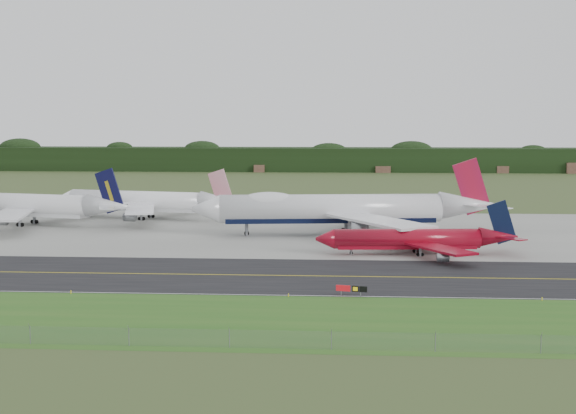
# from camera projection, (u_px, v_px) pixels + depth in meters

# --- Properties ---
(ground) EXTENTS (600.00, 600.00, 0.00)m
(ground) POSITION_uv_depth(u_px,v_px,m) (301.00, 271.00, 141.47)
(ground) COLOR #3B4922
(ground) RESTS_ON ground
(grass_verge) EXTENTS (400.00, 30.00, 0.01)m
(grass_verge) POSITION_uv_depth(u_px,v_px,m) (288.00, 321.00, 106.76)
(grass_verge) COLOR #265B1A
(grass_verge) RESTS_ON ground
(taxiway) EXTENTS (400.00, 32.00, 0.02)m
(taxiway) POSITION_uv_depth(u_px,v_px,m) (300.00, 276.00, 137.51)
(taxiway) COLOR black
(taxiway) RESTS_ON ground
(apron) EXTENTS (400.00, 78.00, 0.01)m
(apron) POSITION_uv_depth(u_px,v_px,m) (311.00, 231.00, 192.06)
(apron) COLOR gray
(apron) RESTS_ON ground
(taxiway_centreline) EXTENTS (400.00, 0.40, 0.00)m
(taxiway_centreline) POSITION_uv_depth(u_px,v_px,m) (300.00, 276.00, 137.50)
(taxiway_centreline) COLOR gold
(taxiway_centreline) RESTS_ON taxiway
(taxiway_edge_line) EXTENTS (400.00, 0.25, 0.00)m
(taxiway_edge_line) POSITION_uv_depth(u_px,v_px,m) (294.00, 295.00, 122.13)
(taxiway_edge_line) COLOR silver
(taxiway_edge_line) RESTS_ON taxiway
(perimeter_fence) EXTENTS (320.00, 0.10, 320.00)m
(perimeter_fence) POSITION_uv_depth(u_px,v_px,m) (280.00, 340.00, 93.75)
(perimeter_fence) COLOR slate
(perimeter_fence) RESTS_ON ground
(horizon_treeline) EXTENTS (700.00, 25.00, 12.00)m
(horizon_treeline) POSITION_uv_depth(u_px,v_px,m) (327.00, 161.00, 412.40)
(horizon_treeline) COLOR black
(horizon_treeline) RESTS_ON ground
(jet_ba_747) EXTENTS (71.10, 58.50, 17.87)m
(jet_ba_747) POSITION_uv_depth(u_px,v_px,m) (341.00, 209.00, 185.08)
(jet_ba_747) COLOR silver
(jet_ba_747) RESTS_ON ground
(jet_red_737) EXTENTS (40.38, 32.80, 10.90)m
(jet_red_737) POSITION_uv_depth(u_px,v_px,m) (418.00, 240.00, 158.73)
(jet_red_737) COLOR maroon
(jet_red_737) RESTS_ON ground
(jet_navy_gold) EXTENTS (57.50, 49.25, 14.95)m
(jet_navy_gold) POSITION_uv_depth(u_px,v_px,m) (26.00, 206.00, 202.60)
(jet_navy_gold) COLOR silver
(jet_navy_gold) RESTS_ON ground
(jet_star_tail) EXTENTS (52.54, 43.26, 13.94)m
(jet_star_tail) POSITION_uv_depth(u_px,v_px,m) (145.00, 202.00, 214.92)
(jet_star_tail) COLOR white
(jet_star_tail) RESTS_ON ground
(taxiway_sign) EXTENTS (4.73, 1.09, 1.60)m
(taxiway_sign) POSITION_uv_depth(u_px,v_px,m) (351.00, 289.00, 121.66)
(taxiway_sign) COLOR slate
(taxiway_sign) RESTS_ON ground
(edge_marker_left) EXTENTS (0.16, 0.16, 0.50)m
(edge_marker_left) POSITION_uv_depth(u_px,v_px,m) (71.00, 292.00, 123.37)
(edge_marker_left) COLOR yellow
(edge_marker_left) RESTS_ON ground
(edge_marker_center) EXTENTS (0.16, 0.16, 0.50)m
(edge_marker_center) POSITION_uv_depth(u_px,v_px,m) (288.00, 295.00, 121.17)
(edge_marker_center) COLOR yellow
(edge_marker_center) RESTS_ON ground
(edge_marker_right) EXTENTS (0.16, 0.16, 0.50)m
(edge_marker_right) POSITION_uv_depth(u_px,v_px,m) (542.00, 299.00, 118.70)
(edge_marker_right) COLOR yellow
(edge_marker_right) RESTS_ON ground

